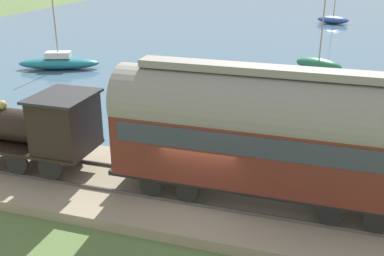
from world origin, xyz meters
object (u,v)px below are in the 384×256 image
passenger_coach (264,130)px  sailboat_blue (333,20)px  steam_locomotive (38,126)px  sailboat_green (319,63)px  rowboat_near_shore (173,112)px  sailboat_teal (59,62)px  rowboat_off_pier (266,111)px

passenger_coach → sailboat_blue: size_ratio=1.57×
steam_locomotive → sailboat_green: size_ratio=0.65×
sailboat_blue → rowboat_near_shore: bearing=-176.9°
steam_locomotive → sailboat_teal: bearing=31.0°
sailboat_blue → sailboat_teal: size_ratio=1.05×
steam_locomotive → rowboat_near_shore: steam_locomotive is taller
sailboat_blue → sailboat_green: bearing=-166.6°
sailboat_green → rowboat_near_shore: size_ratio=4.54×
passenger_coach → sailboat_blue: 45.61m
rowboat_near_shore → rowboat_off_pier: rowboat_off_pier is taller
sailboat_green → rowboat_near_shore: sailboat_green is taller
passenger_coach → sailboat_blue: sailboat_blue is taller
rowboat_near_shore → passenger_coach: bearing=-121.4°
rowboat_off_pier → sailboat_blue: bearing=-13.0°
passenger_coach → sailboat_green: 20.97m
sailboat_teal → sailboat_green: (5.35, -18.87, 0.06)m
sailboat_teal → sailboat_green: bearing=-93.9°
sailboat_green → rowboat_near_shore: 14.36m
sailboat_green → sailboat_blue: bearing=21.3°
sailboat_green → rowboat_off_pier: 11.21m
rowboat_off_pier → sailboat_green: bearing=-20.1°
sailboat_blue → sailboat_green: 24.72m
sailboat_blue → steam_locomotive: bearing=-177.8°
steam_locomotive → sailboat_green: sailboat_green is taller
rowboat_near_shore → rowboat_off_pier: 5.07m
steam_locomotive → rowboat_off_pier: 12.41m
steam_locomotive → sailboat_blue: sailboat_blue is taller
passenger_coach → sailboat_teal: sailboat_teal is taller
sailboat_teal → rowboat_off_pier: sailboat_teal is taller
passenger_coach → sailboat_green: (20.80, -0.95, -2.48)m
sailboat_blue → sailboat_teal: 35.78m
steam_locomotive → passenger_coach: 8.67m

